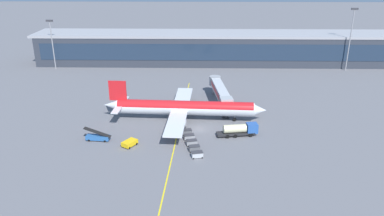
# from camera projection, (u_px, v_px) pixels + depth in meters

# --- Properties ---
(ground_plane) EXTENTS (700.00, 700.00, 0.00)m
(ground_plane) POSITION_uv_depth(u_px,v_px,m) (199.00, 129.00, 103.12)
(ground_plane) COLOR slate
(apron_lead_in_line) EXTENTS (3.73, 79.94, 0.01)m
(apron_lead_in_line) POSITION_uv_depth(u_px,v_px,m) (179.00, 126.00, 105.09)
(apron_lead_in_line) COLOR yellow
(apron_lead_in_line) RESTS_ON ground_plane
(terminal_building) EXTENTS (180.51, 19.75, 13.65)m
(terminal_building) POSITION_uv_depth(u_px,v_px,m) (238.00, 48.00, 168.21)
(terminal_building) COLOR #2D333D
(terminal_building) RESTS_ON ground_plane
(main_airliner) EXTENTS (47.20, 37.57, 11.46)m
(main_airliner) POSITION_uv_depth(u_px,v_px,m) (184.00, 108.00, 107.82)
(main_airliner) COLOR silver
(main_airliner) RESTS_ON ground_plane
(jet_bridge) EXTENTS (6.41, 25.10, 6.47)m
(jet_bridge) POSITION_uv_depth(u_px,v_px,m) (220.00, 90.00, 119.10)
(jet_bridge) COLOR #B2B7BC
(jet_bridge) RESTS_ON ground_plane
(fuel_tanker) EXTENTS (11.06, 4.13, 3.25)m
(fuel_tanker) POSITION_uv_depth(u_px,v_px,m) (240.00, 130.00, 98.68)
(fuel_tanker) COLOR #232326
(fuel_tanker) RESTS_ON ground_plane
(belt_loader) EXTENTS (6.99, 2.44, 3.49)m
(belt_loader) POSITION_uv_depth(u_px,v_px,m) (98.00, 137.00, 96.25)
(belt_loader) COLOR #285B9E
(belt_loader) RESTS_ON ground_plane
(pushback_tug) EXTENTS (3.97, 4.44, 1.40)m
(pushback_tug) POSITION_uv_depth(u_px,v_px,m) (130.00, 143.00, 93.48)
(pushback_tug) COLOR yellow
(pushback_tug) RESTS_ON ground_plane
(baggage_cart_0) EXTENTS (2.93, 2.13, 1.48)m
(baggage_cart_0) POSITION_uv_depth(u_px,v_px,m) (197.00, 154.00, 87.95)
(baggage_cart_0) COLOR #B2B7BC
(baggage_cart_0) RESTS_ON ground_plane
(baggage_cart_1) EXTENTS (2.93, 2.13, 1.48)m
(baggage_cart_1) POSITION_uv_depth(u_px,v_px,m) (194.00, 148.00, 90.86)
(baggage_cart_1) COLOR #595B60
(baggage_cart_1) RESTS_ON ground_plane
(baggage_cart_2) EXTENTS (2.93, 2.13, 1.48)m
(baggage_cart_2) POSITION_uv_depth(u_px,v_px,m) (192.00, 142.00, 93.78)
(baggage_cart_2) COLOR gray
(baggage_cart_2) RESTS_ON ground_plane
(baggage_cart_3) EXTENTS (2.93, 2.13, 1.48)m
(baggage_cart_3) POSITION_uv_depth(u_px,v_px,m) (189.00, 137.00, 96.69)
(baggage_cart_3) COLOR gray
(baggage_cart_3) RESTS_ON ground_plane
(baggage_cart_4) EXTENTS (2.93, 2.13, 1.48)m
(baggage_cart_4) POSITION_uv_depth(u_px,v_px,m) (187.00, 132.00, 99.61)
(baggage_cart_4) COLOR #595B60
(baggage_cart_4) RESTS_ON ground_plane
(apron_light_mast_0) EXTENTS (2.80, 0.50, 25.83)m
(apron_light_mast_0) POSITION_uv_depth(u_px,v_px,m) (351.00, 35.00, 153.27)
(apron_light_mast_0) COLOR gray
(apron_light_mast_0) RESTS_ON ground_plane
(apron_light_mast_1) EXTENTS (2.80, 0.50, 20.79)m
(apron_light_mast_1) POSITION_uv_depth(u_px,v_px,m) (52.00, 40.00, 156.59)
(apron_light_mast_1) COLOR gray
(apron_light_mast_1) RESTS_ON ground_plane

